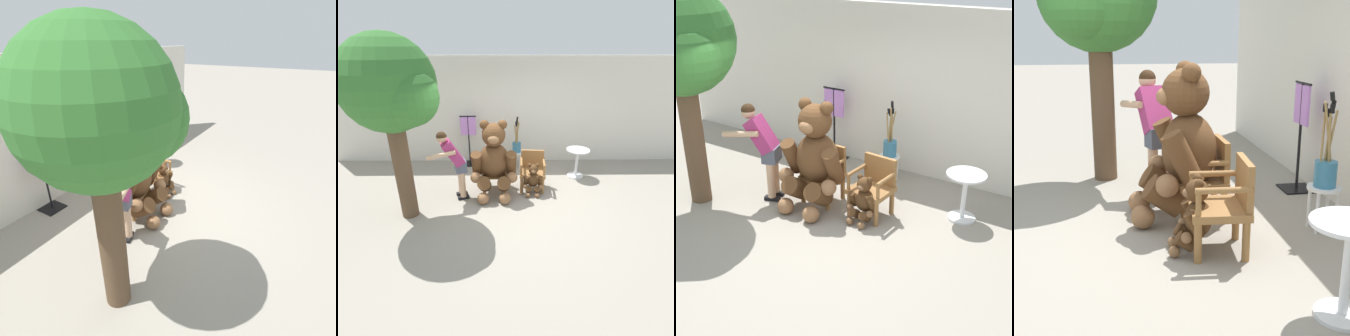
% 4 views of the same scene
% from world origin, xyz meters
% --- Properties ---
extents(ground_plane, '(60.00, 60.00, 0.00)m').
position_xyz_m(ground_plane, '(0.00, 0.00, 0.00)').
color(ground_plane, gray).
extents(wooden_chair_left, '(0.56, 0.52, 0.86)m').
position_xyz_m(wooden_chair_left, '(-0.43, 0.72, 0.46)').
color(wooden_chair_left, olive).
rests_on(wooden_chair_left, ground).
extents(wooden_chair_right, '(0.60, 0.56, 0.86)m').
position_xyz_m(wooden_chair_right, '(0.43, 0.72, 0.46)').
color(wooden_chair_right, olive).
rests_on(wooden_chair_right, ground).
extents(teddy_bear_large, '(0.99, 0.93, 1.66)m').
position_xyz_m(teddy_bear_large, '(-0.43, 0.45, 0.81)').
color(teddy_bear_large, brown).
rests_on(teddy_bear_large, ground).
extents(teddy_bear_small, '(0.43, 0.42, 0.72)m').
position_xyz_m(teddy_bear_small, '(0.42, 0.44, 0.35)').
color(teddy_bear_small, '#4C3019').
rests_on(teddy_bear_small, ground).
extents(person_visitor, '(0.74, 0.64, 1.51)m').
position_xyz_m(person_visitor, '(-1.23, 0.27, 0.90)').
color(person_visitor, black).
rests_on(person_visitor, ground).
extents(white_stool, '(0.34, 0.34, 0.46)m').
position_xyz_m(white_stool, '(0.12, 1.81, 0.36)').
color(white_stool, white).
rests_on(white_stool, ground).
extents(brush_bucket, '(0.22, 0.22, 0.94)m').
position_xyz_m(brush_bucket, '(0.12, 1.81, 0.66)').
color(brush_bucket, teal).
rests_on(brush_bucket, white_stool).
extents(round_side_table, '(0.56, 0.56, 0.72)m').
position_xyz_m(round_side_table, '(1.60, 1.28, 0.45)').
color(round_side_table, silver).
rests_on(round_side_table, ground).
extents(clothing_display_stand, '(0.44, 0.40, 1.36)m').
position_xyz_m(clothing_display_stand, '(-1.15, 2.07, 0.72)').
color(clothing_display_stand, black).
rests_on(clothing_display_stand, ground).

